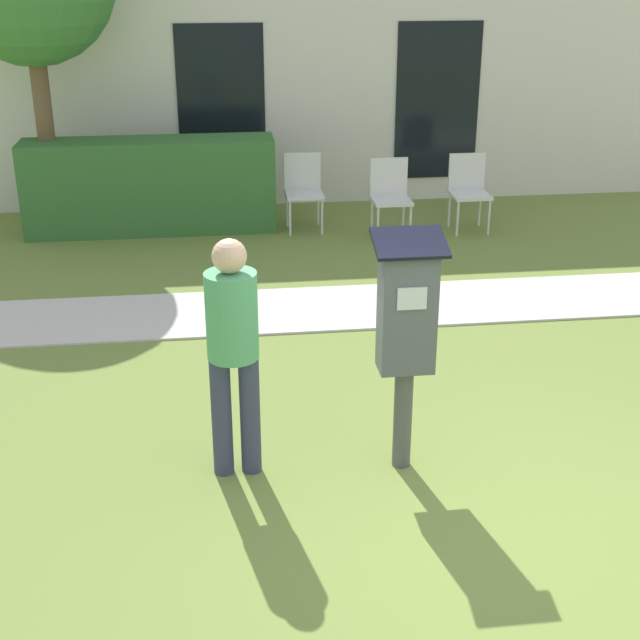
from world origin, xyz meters
name	(u,v)px	position (x,y,z in m)	size (l,w,h in m)	color
ground_plane	(501,528)	(0.00, 0.00, 0.00)	(40.00, 40.00, 0.00)	olive
sidewalk	(385,305)	(0.00, 3.54, 0.01)	(12.00, 1.10, 0.02)	beige
building_facade	(330,79)	(0.00, 7.45, 1.60)	(10.00, 0.26, 3.20)	silver
parking_meter	(407,322)	(-0.44, 0.77, 1.02)	(0.44, 0.31, 1.59)	#4C4C4C
person_standing	(233,341)	(-1.51, 0.82, 0.93)	(0.32, 0.32, 1.58)	#333851
outdoor_chair_left	(303,185)	(-0.49, 6.18, 0.53)	(0.44, 0.44, 0.90)	silver
outdoor_chair_middle	(390,191)	(0.49, 5.78, 0.53)	(0.44, 0.44, 0.90)	silver
outdoor_chair_right	(468,186)	(1.46, 5.91, 0.53)	(0.44, 0.44, 0.90)	silver
hedge_row	(150,186)	(-2.29, 6.30, 0.55)	(2.93, 0.60, 1.10)	#33662D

